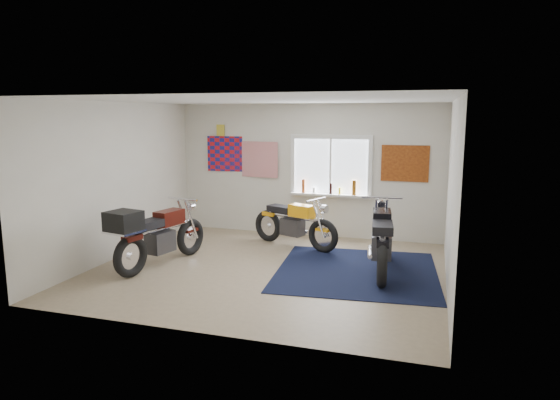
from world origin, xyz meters
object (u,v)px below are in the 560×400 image
(maroon_tourer, at_px, (155,235))
(navy_rug, at_px, (357,271))
(yellow_triumph, at_px, (294,224))
(black_chrome_bike, at_px, (381,241))

(maroon_tourer, bearing_deg, navy_rug, -64.24)
(yellow_triumph, height_order, maroon_tourer, maroon_tourer)
(navy_rug, bearing_deg, maroon_tourer, -166.33)
(yellow_triumph, bearing_deg, black_chrome_bike, -9.96)
(yellow_triumph, relative_size, maroon_tourer, 0.88)
(black_chrome_bike, bearing_deg, navy_rug, 101.93)
(navy_rug, height_order, yellow_triumph, yellow_triumph)
(maroon_tourer, bearing_deg, yellow_triumph, -30.47)
(yellow_triumph, bearing_deg, navy_rug, -19.25)
(yellow_triumph, distance_m, black_chrome_bike, 2.04)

